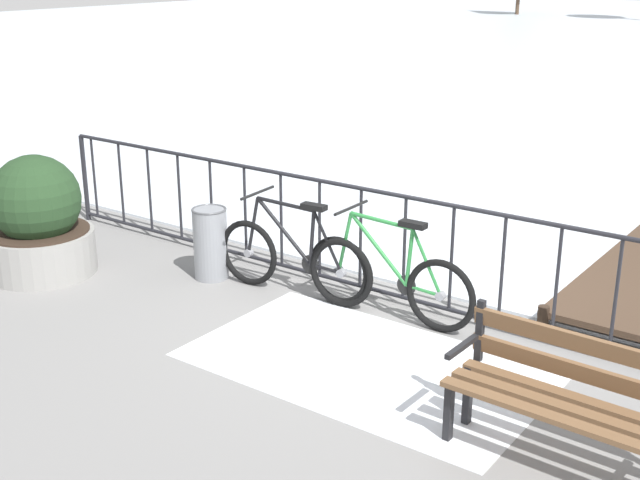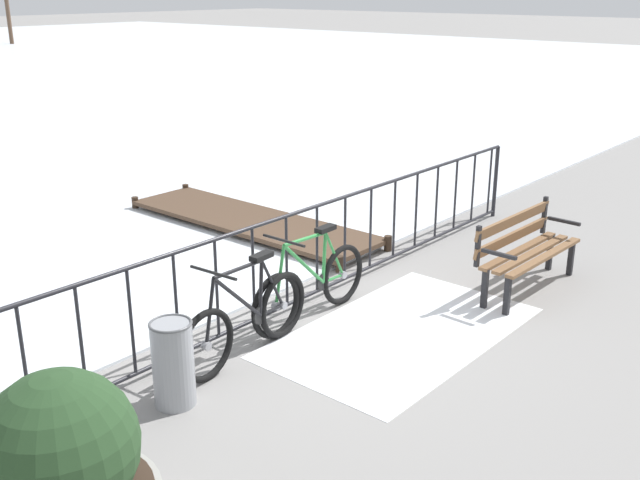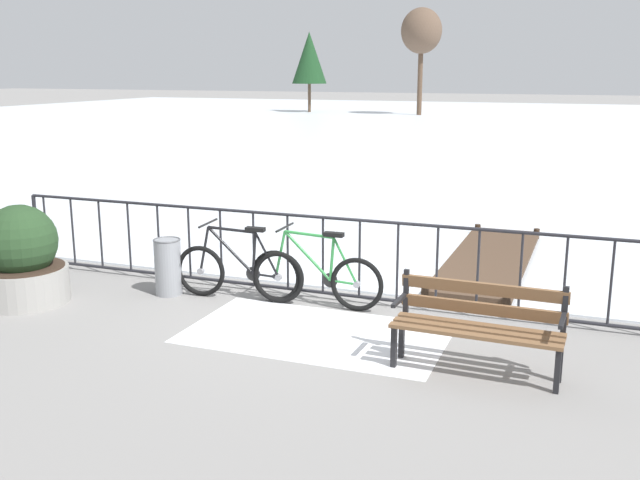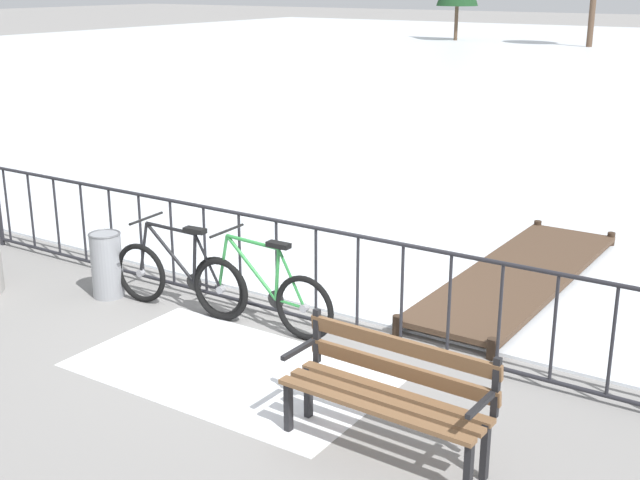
{
  "view_description": "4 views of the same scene",
  "coord_description": "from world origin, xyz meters",
  "px_view_note": "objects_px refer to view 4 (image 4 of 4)",
  "views": [
    {
      "loc": [
        3.6,
        -6.23,
        3.1
      ],
      "look_at": [
        -0.44,
        -0.71,
        0.75
      ],
      "focal_mm": 46.76,
      "sensor_mm": 36.0,
      "label": 1
    },
    {
      "loc": [
        -5.2,
        -4.88,
        3.24
      ],
      "look_at": [
        0.73,
        0.17,
        0.57
      ],
      "focal_mm": 41.57,
      "sensor_mm": 36.0,
      "label": 2
    },
    {
      "loc": [
        3.13,
        -8.25,
        2.84
      ],
      "look_at": [
        -0.08,
        0.1,
        0.74
      ],
      "focal_mm": 40.98,
      "sensor_mm": 36.0,
      "label": 3
    },
    {
      "loc": [
        4.8,
        -6.46,
        3.37
      ],
      "look_at": [
        0.53,
        0.0,
        0.94
      ],
      "focal_mm": 46.92,
      "sensor_mm": 36.0,
      "label": 4
    }
  ],
  "objects_px": {
    "bicycle_near_railing": "(180,278)",
    "trash_bin": "(107,264)",
    "bicycle_second": "(261,294)",
    "park_bench": "(390,386)"
  },
  "relations": [
    {
      "from": "bicycle_second",
      "to": "trash_bin",
      "type": "bearing_deg",
      "value": -173.49
    },
    {
      "from": "bicycle_near_railing",
      "to": "park_bench",
      "type": "distance_m",
      "value": 3.37
    },
    {
      "from": "bicycle_near_railing",
      "to": "trash_bin",
      "type": "bearing_deg",
      "value": -172.18
    },
    {
      "from": "bicycle_second",
      "to": "park_bench",
      "type": "xyz_separation_m",
      "value": [
        2.16,
        -1.26,
        0.14
      ]
    },
    {
      "from": "bicycle_near_railing",
      "to": "trash_bin",
      "type": "height_order",
      "value": "bicycle_near_railing"
    },
    {
      "from": "bicycle_second",
      "to": "park_bench",
      "type": "relative_size",
      "value": 1.06
    },
    {
      "from": "park_bench",
      "to": "trash_bin",
      "type": "xyz_separation_m",
      "value": [
        -4.1,
        1.04,
        -0.14
      ]
    },
    {
      "from": "park_bench",
      "to": "trash_bin",
      "type": "height_order",
      "value": "park_bench"
    },
    {
      "from": "bicycle_second",
      "to": "trash_bin",
      "type": "xyz_separation_m",
      "value": [
        -1.95,
        -0.22,
        0.0
      ]
    },
    {
      "from": "bicycle_near_railing",
      "to": "bicycle_second",
      "type": "height_order",
      "value": "same"
    }
  ]
}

